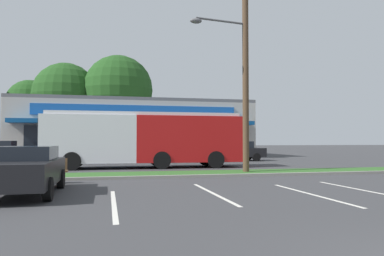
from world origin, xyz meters
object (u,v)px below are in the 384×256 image
object	(u,v)px
bus_stop_bench	(45,170)
car_0	(236,151)
city_bus	(145,138)
utility_pole	(243,62)
car_1	(175,152)
car_5	(25,169)
car_4	(0,152)
car_2	(107,152)

from	to	relation	value
bus_stop_bench	car_0	xyz separation A→B (m)	(12.30, 13.38, 0.29)
city_bus	car_0	bearing A→B (deg)	-141.68
utility_pole	car_1	bearing A→B (deg)	97.94
city_bus	bus_stop_bench	world-z (taller)	city_bus
bus_stop_bench	car_5	world-z (taller)	car_5
bus_stop_bench	car_5	xyz separation A→B (m)	(-0.13, -2.82, 0.25)
city_bus	bus_stop_bench	size ratio (longest dim) A/B	7.24
car_0	car_1	distance (m)	5.18
utility_pole	car_0	distance (m)	12.70
bus_stop_bench	car_5	bearing A→B (deg)	87.43
utility_pole	car_1	distance (m)	11.62
city_bus	car_0	size ratio (longest dim) A/B	2.55
utility_pole	car_1	world-z (taller)	utility_pole
car_0	car_4	world-z (taller)	car_4
bus_stop_bench	car_1	world-z (taller)	car_1
car_0	car_4	distance (m)	17.11
car_2	car_4	world-z (taller)	car_2
utility_pole	city_bus	bearing A→B (deg)	128.81
utility_pole	car_0	world-z (taller)	utility_pole
car_2	car_4	size ratio (longest dim) A/B	0.89
bus_stop_bench	car_2	world-z (taller)	car_2
car_5	car_1	bearing A→B (deg)	154.75
utility_pole	car_0	xyz separation A→B (m)	(3.66, 11.25, -4.62)
car_1	utility_pole	bearing A→B (deg)	-82.06
car_1	car_4	world-z (taller)	car_4
car_2	car_5	distance (m)	15.86
city_bus	bus_stop_bench	bearing A→B (deg)	59.96
utility_pole	city_bus	xyz separation A→B (m)	(-4.21, 5.24, -3.65)
utility_pole	car_4	distance (m)	17.60
car_4	car_5	bearing A→B (deg)	-73.11
city_bus	bus_stop_bench	distance (m)	8.69
car_5	car_0	bearing A→B (deg)	142.50
car_5	city_bus	bearing A→B (deg)	155.91
car_0	car_5	xyz separation A→B (m)	(-12.43, -16.20, -0.04)
car_4	car_5	world-z (taller)	car_4
utility_pole	car_5	distance (m)	11.10
car_1	car_2	size ratio (longest dim) A/B	1.06
utility_pole	bus_stop_bench	distance (m)	10.17
car_2	car_5	bearing A→B (deg)	-98.52
utility_pole	car_2	bearing A→B (deg)	120.87
utility_pole	bus_stop_bench	world-z (taller)	utility_pole
utility_pole	car_5	world-z (taller)	utility_pole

